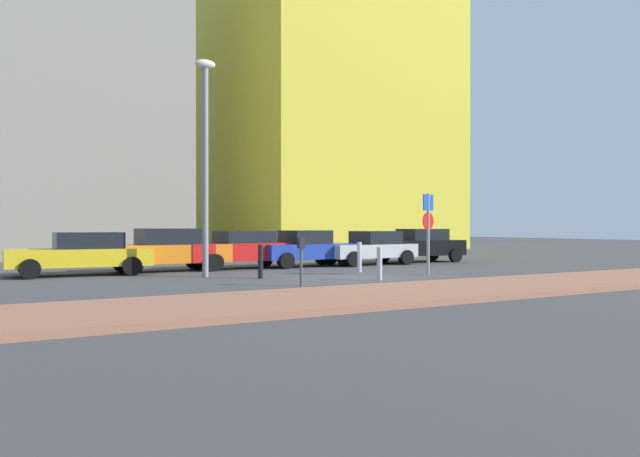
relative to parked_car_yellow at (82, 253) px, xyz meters
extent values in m
plane|color=#424244|center=(7.47, -5.23, -0.75)|extent=(120.00, 120.00, 0.00)
cube|color=#9E664C|center=(7.47, -10.64, -0.68)|extent=(40.00, 3.75, 0.14)
cube|color=gold|center=(-0.08, 0.01, -0.14)|extent=(4.70, 2.09, 0.59)
cube|color=black|center=(0.21, -0.01, 0.43)|extent=(2.24, 1.79, 0.55)
cylinder|color=black|center=(-1.70, -0.79, -0.43)|extent=(0.65, 0.26, 0.64)
cylinder|color=black|center=(-1.58, 1.00, -0.43)|extent=(0.65, 0.26, 0.64)
cylinder|color=black|center=(1.42, -0.99, -0.43)|extent=(0.65, 0.26, 0.64)
cylinder|color=black|center=(1.54, 0.80, -0.43)|extent=(0.65, 0.26, 0.64)
cube|color=orange|center=(3.11, 0.39, -0.10)|extent=(4.39, 1.66, 0.67)
cube|color=black|center=(3.14, 0.39, 0.53)|extent=(2.20, 1.52, 0.59)
cylinder|color=black|center=(1.62, -0.44, -0.43)|extent=(0.64, 0.22, 0.64)
cylinder|color=black|center=(1.62, 1.22, -0.43)|extent=(0.64, 0.22, 0.64)
cylinder|color=black|center=(4.60, -0.44, -0.43)|extent=(0.64, 0.22, 0.64)
cylinder|color=black|center=(4.60, 1.22, -0.43)|extent=(0.64, 0.22, 0.64)
cube|color=red|center=(5.98, 0.46, -0.09)|extent=(4.67, 1.87, 0.68)
cube|color=black|center=(6.18, 0.46, 0.49)|extent=(2.14, 1.62, 0.47)
cylinder|color=black|center=(4.46, -0.44, -0.43)|extent=(0.65, 0.25, 0.64)
cylinder|color=black|center=(4.38, 1.21, -0.43)|extent=(0.65, 0.25, 0.64)
cylinder|color=black|center=(7.58, -0.30, -0.43)|extent=(0.65, 0.25, 0.64)
cylinder|color=black|center=(7.50, 1.35, -0.43)|extent=(0.65, 0.25, 0.64)
cube|color=#1E389E|center=(8.80, 0.23, -0.12)|extent=(4.13, 1.87, 0.62)
cube|color=black|center=(8.80, 0.23, 0.46)|extent=(1.77, 1.65, 0.55)
cylinder|color=black|center=(7.45, -0.68, -0.43)|extent=(0.65, 0.24, 0.64)
cylinder|color=black|center=(7.39, 1.05, -0.43)|extent=(0.65, 0.24, 0.64)
cylinder|color=black|center=(10.21, -0.59, -0.43)|extent=(0.65, 0.24, 0.64)
cylinder|color=black|center=(10.16, 1.14, -0.43)|extent=(0.65, 0.24, 0.64)
cube|color=#B7BABF|center=(11.73, -0.12, -0.15)|extent=(4.11, 1.81, 0.57)
cube|color=black|center=(12.12, -0.12, 0.42)|extent=(1.76, 1.64, 0.56)
cylinder|color=black|center=(10.36, -1.02, -0.43)|extent=(0.64, 0.23, 0.64)
cylinder|color=black|center=(10.33, 0.73, -0.43)|extent=(0.64, 0.23, 0.64)
cylinder|color=black|center=(13.14, -0.98, -0.43)|extent=(0.64, 0.23, 0.64)
cylinder|color=black|center=(13.11, 0.77, -0.43)|extent=(0.64, 0.23, 0.64)
cube|color=black|center=(14.93, 0.31, -0.08)|extent=(4.21, 1.99, 0.70)
cube|color=black|center=(15.09, 0.30, 0.52)|extent=(2.02, 1.70, 0.52)
cylinder|color=black|center=(13.48, -0.45, -0.43)|extent=(0.65, 0.26, 0.64)
cylinder|color=black|center=(13.60, 1.26, -0.43)|extent=(0.65, 0.26, 0.64)
cylinder|color=black|center=(16.26, -0.64, -0.43)|extent=(0.65, 0.26, 0.64)
cylinder|color=black|center=(16.38, 1.06, -0.43)|extent=(0.65, 0.26, 0.64)
cylinder|color=gray|center=(10.07, -5.94, 0.63)|extent=(0.10, 0.10, 2.77)
cube|color=#1447B7|center=(10.07, -5.94, 1.71)|extent=(0.54, 0.18, 0.55)
cylinder|color=red|center=(10.07, -5.94, 1.08)|extent=(0.59, 0.18, 0.60)
cylinder|color=#4C4C51|center=(4.48, -7.10, -0.23)|extent=(0.08, 0.08, 1.05)
cube|color=black|center=(4.48, -7.10, 0.44)|extent=(0.18, 0.14, 0.28)
cylinder|color=gray|center=(3.36, -2.68, 2.66)|extent=(0.20, 0.20, 6.82)
ellipsoid|color=silver|center=(3.36, -2.68, 6.22)|extent=(0.70, 0.36, 0.30)
cylinder|color=#B7B7BC|center=(7.45, -6.72, -0.25)|extent=(0.16, 0.16, 1.02)
cylinder|color=black|center=(4.63, -4.21, -0.22)|extent=(0.16, 0.16, 1.07)
cylinder|color=#B7B7BC|center=(8.91, -3.53, -0.21)|extent=(0.16, 0.16, 1.09)
cube|color=gold|center=(21.40, 19.15, 14.10)|extent=(15.49, 15.11, 29.71)
cube|color=gray|center=(-0.30, 16.65, 8.52)|extent=(15.96, 13.41, 18.54)
camera|label=1|loc=(-4.28, -22.60, 0.92)|focal=36.00mm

